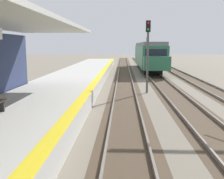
# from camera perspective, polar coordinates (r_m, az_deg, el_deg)

# --- Properties ---
(station_platform) EXTENTS (5.00, 80.00, 0.91)m
(station_platform) POSITION_cam_1_polar(r_m,az_deg,el_deg) (13.47, -16.04, -3.88)
(station_platform) COLOR #B7B5AD
(station_platform) RESTS_ON ground
(track_pair_nearest_platform) EXTENTS (2.34, 120.00, 0.16)m
(track_pair_nearest_platform) POSITION_cam_1_polar(r_m,az_deg,el_deg) (16.78, 2.89, -2.35)
(track_pair_nearest_platform) COLOR #4C3D2D
(track_pair_nearest_platform) RESTS_ON ground
(track_pair_middle) EXTENTS (2.34, 120.00, 0.16)m
(track_pair_middle) POSITION_cam_1_polar(r_m,az_deg,el_deg) (17.16, 14.33, -2.38)
(track_pair_middle) COLOR #4C3D2D
(track_pair_middle) RESTS_ON ground
(approaching_train) EXTENTS (2.93, 19.60, 4.76)m
(approaching_train) POSITION_cam_1_polar(r_m,az_deg,el_deg) (38.18, 7.79, 7.35)
(approaching_train) COLOR #286647
(approaching_train) RESTS_ON ground
(rail_signal_post) EXTENTS (0.32, 0.34, 5.20)m
(rail_signal_post) POSITION_cam_1_polar(r_m,az_deg,el_deg) (19.62, 7.63, 8.52)
(rail_signal_post) COLOR #4C4C4C
(rail_signal_post) RESTS_ON ground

